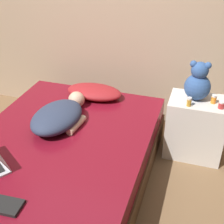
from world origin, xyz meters
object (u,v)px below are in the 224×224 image
(pillow, at_px, (94,92))
(bottle_orange, at_px, (214,99))
(bottle_red, at_px, (221,105))
(book, at_px, (6,206))
(bottle_amber, at_px, (189,102))
(person_lying, at_px, (59,115))
(teddy_bear, at_px, (198,83))

(pillow, distance_m, bottle_orange, 1.18)
(bottle_red, xyz_separation_m, book, (-1.27, -1.43, -0.18))
(bottle_red, distance_m, bottle_amber, 0.28)
(person_lying, relative_size, bottle_amber, 8.81)
(person_lying, bearing_deg, teddy_bear, 31.55)
(teddy_bear, xyz_separation_m, bottle_amber, (-0.05, -0.16, -0.12))
(teddy_bear, relative_size, bottle_orange, 4.38)
(pillow, relative_size, person_lying, 0.78)
(teddy_bear, bearing_deg, bottle_orange, -14.66)
(pillow, distance_m, bottle_amber, 0.99)
(teddy_bear, bearing_deg, book, -123.94)
(book, bearing_deg, pillow, 88.97)
(teddy_bear, bearing_deg, bottle_amber, -106.46)
(bottle_red, height_order, book, bottle_red)
(person_lying, height_order, teddy_bear, teddy_bear)
(pillow, height_order, bottle_orange, bottle_orange)
(bottle_orange, bearing_deg, bottle_red, -47.27)
(bottle_orange, bearing_deg, person_lying, -158.26)
(bottle_amber, bearing_deg, bottle_red, 9.26)
(teddy_bear, height_order, bottle_amber, teddy_bear)
(bottle_red, bearing_deg, bottle_orange, 132.73)
(bottle_orange, bearing_deg, pillow, 177.52)
(teddy_bear, distance_m, book, 1.88)
(person_lying, distance_m, bottle_red, 1.43)
(bottle_orange, distance_m, book, 1.93)
(bottle_orange, xyz_separation_m, bottle_amber, (-0.21, -0.12, 0.00))
(person_lying, xyz_separation_m, bottle_orange, (1.29, 0.52, 0.11))
(pillow, bearing_deg, bottle_red, -5.77)
(teddy_bear, distance_m, bottle_red, 0.28)
(pillow, relative_size, bottle_orange, 6.92)
(teddy_bear, bearing_deg, bottle_red, -27.01)
(person_lying, height_order, bottle_red, bottle_red)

